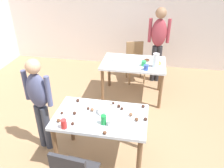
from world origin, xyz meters
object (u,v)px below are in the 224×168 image
Objects in this scene: dining_table_near at (101,122)px; pitcher_far at (156,60)px; person_girl_near at (39,99)px; soda_can at (104,120)px; dining_table_far at (133,67)px; person_adult_far at (158,39)px; mixing_bowl at (105,110)px; chair_far_table at (135,59)px.

dining_table_near is 1.74m from pitcher_far.
person_girl_near reaches higher than soda_can.
person_girl_near is at bearing -124.31° from dining_table_far.
person_adult_far is 8.71× the size of mixing_bowl.
dining_table_far is 1.90m from soda_can.
person_girl_near is 2.14m from pitcher_far.
dining_table_far is 1.68m from mixing_bowl.
soda_can is at bearing -108.56° from pitcher_far.
person_adult_far reaches higher than mixing_bowl.
mixing_bowl is (-0.65, -2.43, -0.20)m from person_adult_far.
soda_can is at bearing -65.06° from dining_table_near.
dining_table_far is 0.76m from chair_far_table.
chair_far_table is 1.06m from pitcher_far.
soda_can is 0.47× the size of pitcher_far.
dining_table_far is 1.38× the size of chair_far_table.
pitcher_far reaches higher than soda_can.
chair_far_table is at bearing 85.66° from mixing_bowl.
dining_table_near is at bearing 114.94° from soda_can.
person_girl_near reaches higher than mixing_bowl.
person_adult_far is at bearing 60.15° from dining_table_far.
mixing_bowl is (0.04, 0.07, 0.15)m from dining_table_near.
chair_far_table is (0.23, 2.48, -0.15)m from dining_table_near.
dining_table_far is 6.39× the size of mixing_bowl.
pitcher_far is (-0.03, -0.91, -0.11)m from person_adult_far.
pitcher_far is (0.61, 1.52, 0.09)m from mixing_bowl.
pitcher_far is at bearing 68.06° from mixing_bowl.
person_girl_near is 0.97m from soda_can.
person_adult_far is at bearing 2.24° from chair_far_table.
soda_can is (-0.62, -2.65, -0.18)m from person_adult_far.
person_adult_far reaches higher than dining_table_near.
pitcher_far is at bearing -19.06° from dining_table_far.
dining_table_far is at bearing 82.87° from mixing_bowl.
person_girl_near is 2.87m from person_adult_far.
chair_far_table is at bearing 86.61° from soda_can.
soda_can reaches higher than chair_far_table.
dining_table_near is at bearing -98.24° from dining_table_far.
pitcher_far reaches higher than dining_table_near.
person_girl_near is 0.91m from mixing_bowl.
dining_table_far is (0.25, 1.73, 0.01)m from dining_table_near.
soda_can is at bearing -103.16° from person_adult_far.
pitcher_far is at bearing 71.44° from soda_can.
dining_table_far is 0.49m from pitcher_far.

